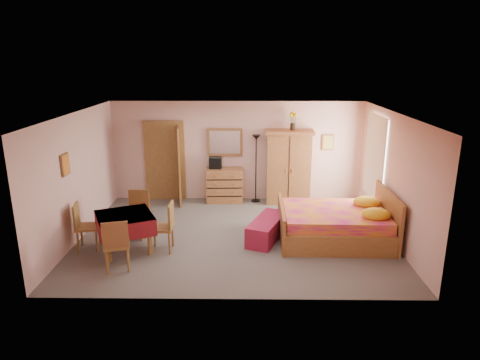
{
  "coord_description": "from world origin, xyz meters",
  "views": [
    {
      "loc": [
        0.21,
        -8.45,
        3.66
      ],
      "look_at": [
        0.1,
        0.3,
        1.15
      ],
      "focal_mm": 32.0,
      "sensor_mm": 36.0,
      "label": 1
    }
  ],
  "objects_px": {
    "sunflower_vase": "(293,121)",
    "bed": "(334,216)",
    "floor_lamp": "(256,169)",
    "dining_table": "(126,233)",
    "wall_mirror": "(225,142)",
    "chair_east": "(161,227)",
    "chair_north": "(138,214)",
    "chest_of_drawers": "(225,185)",
    "chair_west": "(88,226)",
    "stereo": "(216,163)",
    "wardrobe": "(288,167)",
    "bench": "(267,229)",
    "chair_south": "(117,244)"
  },
  "relations": [
    {
      "from": "chair_south",
      "to": "chair_east",
      "type": "height_order",
      "value": "chair_south"
    },
    {
      "from": "wall_mirror",
      "to": "sunflower_vase",
      "type": "bearing_deg",
      "value": -7.69
    },
    {
      "from": "chair_north",
      "to": "bench",
      "type": "bearing_deg",
      "value": 176.19
    },
    {
      "from": "bed",
      "to": "chair_east",
      "type": "relative_size",
      "value": 2.34
    },
    {
      "from": "floor_lamp",
      "to": "wall_mirror",
      "type": "bearing_deg",
      "value": 167.82
    },
    {
      "from": "chair_west",
      "to": "chair_north",
      "type": "bearing_deg",
      "value": 120.11
    },
    {
      "from": "floor_lamp",
      "to": "chest_of_drawers",
      "type": "bearing_deg",
      "value": -177.55
    },
    {
      "from": "stereo",
      "to": "chair_south",
      "type": "height_order",
      "value": "stereo"
    },
    {
      "from": "chair_south",
      "to": "chair_west",
      "type": "bearing_deg",
      "value": 118.97
    },
    {
      "from": "wall_mirror",
      "to": "chair_south",
      "type": "relative_size",
      "value": 0.94
    },
    {
      "from": "wall_mirror",
      "to": "dining_table",
      "type": "distance_m",
      "value": 3.86
    },
    {
      "from": "chest_of_drawers",
      "to": "chair_west",
      "type": "xyz_separation_m",
      "value": [
        -2.56,
        -2.93,
        0.03
      ]
    },
    {
      "from": "stereo",
      "to": "floor_lamp",
      "type": "relative_size",
      "value": 0.18
    },
    {
      "from": "chair_north",
      "to": "chair_east",
      "type": "distance_m",
      "value": 0.97
    },
    {
      "from": "bench",
      "to": "chair_north",
      "type": "relative_size",
      "value": 1.38
    },
    {
      "from": "chair_west",
      "to": "chest_of_drawers",
      "type": "bearing_deg",
      "value": 129.6
    },
    {
      "from": "floor_lamp",
      "to": "chair_north",
      "type": "distance_m",
      "value": 3.45
    },
    {
      "from": "dining_table",
      "to": "chair_west",
      "type": "bearing_deg",
      "value": 174.48
    },
    {
      "from": "chest_of_drawers",
      "to": "stereo",
      "type": "height_order",
      "value": "stereo"
    },
    {
      "from": "sunflower_vase",
      "to": "bench",
      "type": "distance_m",
      "value": 3.17
    },
    {
      "from": "sunflower_vase",
      "to": "chair_west",
      "type": "height_order",
      "value": "sunflower_vase"
    },
    {
      "from": "chest_of_drawers",
      "to": "chair_west",
      "type": "height_order",
      "value": "chair_west"
    },
    {
      "from": "bench",
      "to": "chair_east",
      "type": "xyz_separation_m",
      "value": [
        -2.09,
        -0.58,
        0.27
      ]
    },
    {
      "from": "wardrobe",
      "to": "chair_north",
      "type": "xyz_separation_m",
      "value": [
        -3.38,
        -2.21,
        -0.47
      ]
    },
    {
      "from": "chest_of_drawers",
      "to": "wardrobe",
      "type": "xyz_separation_m",
      "value": [
        1.65,
        -0.05,
        0.51
      ]
    },
    {
      "from": "wall_mirror",
      "to": "chair_east",
      "type": "xyz_separation_m",
      "value": [
        -1.1,
        -3.19,
        -1.06
      ]
    },
    {
      "from": "stereo",
      "to": "wardrobe",
      "type": "bearing_deg",
      "value": -2.52
    },
    {
      "from": "chest_of_drawers",
      "to": "chair_west",
      "type": "distance_m",
      "value": 3.89
    },
    {
      "from": "wardrobe",
      "to": "bed",
      "type": "xyz_separation_m",
      "value": [
        0.73,
        -2.36,
        -0.43
      ]
    },
    {
      "from": "wall_mirror",
      "to": "bed",
      "type": "distance_m",
      "value": 3.68
    },
    {
      "from": "floor_lamp",
      "to": "chair_west",
      "type": "bearing_deg",
      "value": -138.69
    },
    {
      "from": "chair_east",
      "to": "floor_lamp",
      "type": "bearing_deg",
      "value": -31.89
    },
    {
      "from": "floor_lamp",
      "to": "dining_table",
      "type": "relative_size",
      "value": 1.74
    },
    {
      "from": "wardrobe",
      "to": "chair_north",
      "type": "distance_m",
      "value": 4.07
    },
    {
      "from": "wall_mirror",
      "to": "bed",
      "type": "relative_size",
      "value": 0.4
    },
    {
      "from": "chest_of_drawers",
      "to": "dining_table",
      "type": "height_order",
      "value": "chest_of_drawers"
    },
    {
      "from": "wall_mirror",
      "to": "floor_lamp",
      "type": "relative_size",
      "value": 0.52
    },
    {
      "from": "wardrobe",
      "to": "chair_west",
      "type": "relative_size",
      "value": 2.01
    },
    {
      "from": "stereo",
      "to": "chair_west",
      "type": "bearing_deg",
      "value": -128.08
    },
    {
      "from": "floor_lamp",
      "to": "chair_east",
      "type": "height_order",
      "value": "floor_lamp"
    },
    {
      "from": "dining_table",
      "to": "chair_west",
      "type": "distance_m",
      "value": 0.77
    },
    {
      "from": "sunflower_vase",
      "to": "chest_of_drawers",
      "type": "bearing_deg",
      "value": -179.7
    },
    {
      "from": "bed",
      "to": "chair_south",
      "type": "height_order",
      "value": "bed"
    },
    {
      "from": "dining_table",
      "to": "chair_east",
      "type": "relative_size",
      "value": 1.05
    },
    {
      "from": "bench",
      "to": "chair_east",
      "type": "relative_size",
      "value": 1.36
    },
    {
      "from": "stereo",
      "to": "bed",
      "type": "bearing_deg",
      "value": -43.13
    },
    {
      "from": "sunflower_vase",
      "to": "chair_south",
      "type": "relative_size",
      "value": 0.47
    },
    {
      "from": "sunflower_vase",
      "to": "chair_north",
      "type": "relative_size",
      "value": 0.48
    },
    {
      "from": "sunflower_vase",
      "to": "bed",
      "type": "height_order",
      "value": "sunflower_vase"
    },
    {
      "from": "sunflower_vase",
      "to": "bench",
      "type": "xyz_separation_m",
      "value": [
        -0.73,
        -2.41,
        -1.92
      ]
    }
  ]
}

